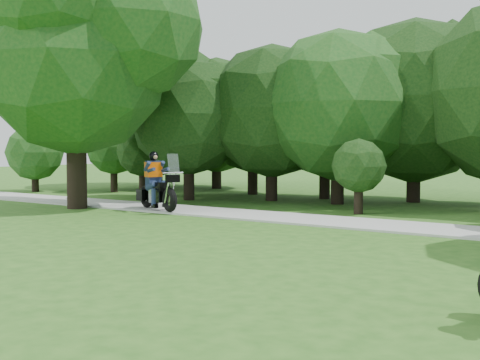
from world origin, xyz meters
The scene contains 5 objects.
ground centered at (0.00, 0.00, 0.00)m, with size 100.00×100.00×0.00m, color #285819.
walkway centered at (0.00, 8.00, 0.03)m, with size 60.00×2.20×0.06m, color #ACACA7.
tree_line centered at (-0.80, 14.35, 3.64)m, with size 40.74×11.24×7.78m.
big_tree_west centered at (-10.54, 6.85, 5.76)m, with size 8.64×6.56×9.96m.
touring_motorcycle centered at (-7.65, 7.36, 0.76)m, with size 2.41×1.43×1.92m.
Camera 1 is at (5.84, -7.33, 2.15)m, focal length 45.00 mm.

